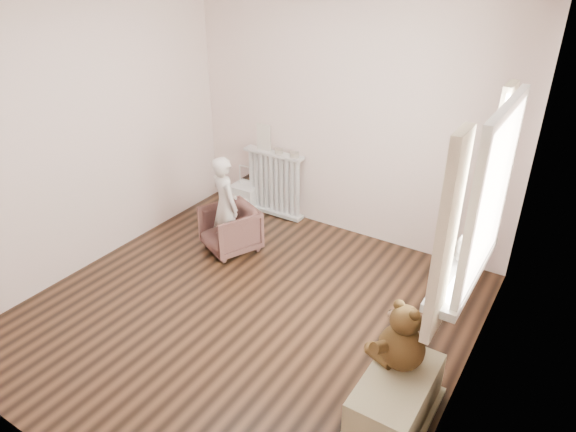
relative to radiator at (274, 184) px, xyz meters
The scene contains 19 objects.
floor 1.91m from the radiator, 63.89° to the right, with size 3.60×3.60×0.01m, color black.
back_wall 1.23m from the radiator, ahead, with size 3.60×0.02×2.60m, color white.
front_wall 3.69m from the radiator, 76.69° to the right, with size 3.60×0.02×2.60m, color white.
left_wall 2.15m from the radiator, 120.17° to the right, with size 0.02×3.60×2.60m, color white.
right_wall 3.25m from the radiator, 32.63° to the right, with size 0.02×3.60×2.60m, color white.
window 3.11m from the radiator, 28.11° to the right, with size 0.03×0.90×1.10m, color white.
window_sill 2.89m from the radiator, 28.96° to the right, with size 0.22×1.10×0.06m, color silver.
curtain_left 3.30m from the radiator, 38.25° to the right, with size 0.06×0.26×1.30m, color beige.
curtain_right 2.79m from the radiator, 18.13° to the right, with size 0.06×0.26×1.30m, color beige.
radiator is the anchor object (origin of this frame).
paper_doll 0.56m from the radiator, behind, with size 0.18×0.02×0.30m, color beige.
tin_a 0.43m from the radiator, ahead, with size 0.09×0.09×0.05m, color #A59E8C.
tin_b 0.51m from the radiator, ahead, with size 0.10×0.10×0.06m, color #A59E8C.
toy_vanity 0.42m from the radiator, behind, with size 0.33×0.23×0.52m, color silver.
armchair 0.92m from the radiator, 86.68° to the right, with size 0.51×0.52×0.48m, color #51312B.
child 0.97m from the radiator, 86.85° to the right, with size 0.38×0.25×1.04m, color beige.
toy_bench 3.12m from the radiator, 41.26° to the right, with size 0.41×0.77×0.36m, color #B8B186.
teddy_bear 3.02m from the radiator, 40.02° to the right, with size 0.40×0.31×0.49m, color #35230E, non-canonical shape.
plush_cat 2.87m from the radiator, 27.84° to the right, with size 0.18×0.28×0.24m, color gray, non-canonical shape.
Camera 1 is at (2.23, -2.82, 2.86)m, focal length 32.00 mm.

